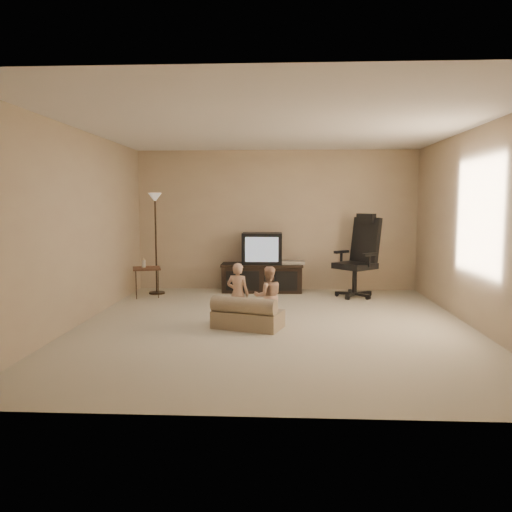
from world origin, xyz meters
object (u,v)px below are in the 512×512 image
(floor_lamp, at_px, (155,221))
(toddler_left, at_px, (238,294))
(office_chair, at_px, (358,267))
(side_table, at_px, (146,269))
(child_sofa, at_px, (247,315))
(tv_stand, at_px, (262,267))
(toddler_right, at_px, (268,296))

(floor_lamp, height_order, toddler_left, floor_lamp)
(office_chair, height_order, floor_lamp, floor_lamp)
(floor_lamp, relative_size, toddler_left, 2.15)
(side_table, bearing_deg, floor_lamp, 70.94)
(side_table, height_order, child_sofa, side_table)
(floor_lamp, bearing_deg, tv_stand, 9.97)
(tv_stand, relative_size, toddler_right, 1.92)
(office_chair, distance_m, toddler_left, 2.77)
(floor_lamp, height_order, toddler_right, floor_lamp)
(office_chair, distance_m, floor_lamp, 3.52)
(side_table, bearing_deg, toddler_left, -48.05)
(tv_stand, distance_m, toddler_right, 2.49)
(tv_stand, relative_size, child_sofa, 1.56)
(toddler_right, bearing_deg, tv_stand, -98.09)
(tv_stand, bearing_deg, toddler_right, -86.96)
(office_chair, height_order, toddler_left, office_chair)
(child_sofa, relative_size, toddler_right, 1.23)
(tv_stand, xyz_separation_m, child_sofa, (-0.10, -2.65, -0.27))
(floor_lamp, bearing_deg, office_chair, -1.54)
(child_sofa, bearing_deg, toddler_right, 49.89)
(tv_stand, xyz_separation_m, toddler_left, (-0.22, -2.49, -0.03))
(office_chair, height_order, side_table, office_chair)
(child_sofa, bearing_deg, toddler_left, 145.41)
(toddler_left, bearing_deg, toddler_right, -165.10)
(side_table, xyz_separation_m, floor_lamp, (0.10, 0.28, 0.79))
(tv_stand, xyz_separation_m, floor_lamp, (-1.82, -0.32, 0.83))
(side_table, height_order, toddler_left, toddler_left)
(office_chair, bearing_deg, tv_stand, -146.10)
(toddler_right, bearing_deg, floor_lamp, -59.45)
(office_chair, xyz_separation_m, floor_lamp, (-3.43, 0.09, 0.77))
(office_chair, xyz_separation_m, child_sofa, (-1.71, -2.24, -0.33))
(tv_stand, height_order, toddler_right, tv_stand)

